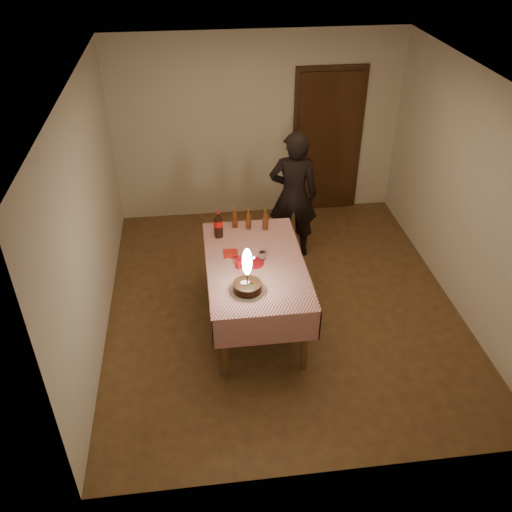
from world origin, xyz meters
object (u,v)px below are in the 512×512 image
object	(u,v)px
clear_cup	(262,256)
photographer	(293,195)
dining_table	(255,271)
red_cup	(239,263)
amber_bottle_left	(235,218)
amber_bottle_mid	(248,219)
red_plate	(254,263)
cola_bottle	(218,224)
amber_bottle_right	(265,220)
birthday_cake	(247,281)

from	to	relation	value
clear_cup	photographer	world-z (taller)	photographer
dining_table	red_cup	size ratio (longest dim) A/B	17.20
amber_bottle_left	amber_bottle_mid	size ratio (longest dim) A/B	1.00
clear_cup	amber_bottle_left	bearing A→B (deg)	107.79
red_plate	amber_bottle_mid	world-z (taller)	amber_bottle_mid
dining_table	red_plate	size ratio (longest dim) A/B	7.82
clear_cup	photographer	size ratio (longest dim) A/B	0.05
dining_table	amber_bottle_left	bearing A→B (deg)	100.96
clear_cup	amber_bottle_mid	size ratio (longest dim) A/B	0.35
red_cup	clear_cup	bearing A→B (deg)	23.41
cola_bottle	photographer	distance (m)	1.30
amber_bottle_left	amber_bottle_mid	bearing A→B (deg)	-20.41
amber_bottle_right	red_plate	bearing A→B (deg)	-107.80
cola_bottle	amber_bottle_left	distance (m)	0.27
dining_table	amber_bottle_left	distance (m)	0.79
amber_bottle_right	amber_bottle_mid	bearing A→B (deg)	170.09
red_plate	amber_bottle_mid	size ratio (longest dim) A/B	0.86
red_cup	cola_bottle	distance (m)	0.65
red_cup	photographer	world-z (taller)	photographer
cola_bottle	red_cup	bearing A→B (deg)	-74.57
photographer	red_plate	bearing A→B (deg)	-115.70
dining_table	cola_bottle	bearing A→B (deg)	121.56
birthday_cake	amber_bottle_mid	bearing A→B (deg)	83.05
cola_bottle	amber_bottle_mid	size ratio (longest dim) A/B	1.25
cola_bottle	amber_bottle_left	xyz separation A→B (m)	(0.20, 0.18, -0.03)
birthday_cake	amber_bottle_left	size ratio (longest dim) A/B	1.90
red_plate	amber_bottle_right	size ratio (longest dim) A/B	0.86
photographer	amber_bottle_mid	bearing A→B (deg)	-132.79
amber_bottle_left	amber_bottle_right	size ratio (longest dim) A/B	1.00
red_cup	photographer	distance (m)	1.67
birthday_cake	clear_cup	size ratio (longest dim) A/B	5.37
amber_bottle_left	red_cup	bearing A→B (deg)	-92.09
red_cup	dining_table	bearing A→B (deg)	19.14
red_plate	photographer	world-z (taller)	photographer
birthday_cake	red_plate	bearing A→B (deg)	75.60
amber_bottle_mid	photographer	world-z (taller)	photographer
dining_table	red_cup	distance (m)	0.24
red_cup	photographer	size ratio (longest dim) A/B	0.06
cola_bottle	amber_bottle_left	bearing A→B (deg)	42.18
red_plate	red_cup	bearing A→B (deg)	-164.30
red_plate	clear_cup	bearing A→B (deg)	33.73
cola_bottle	photographer	size ratio (longest dim) A/B	0.19
dining_table	amber_bottle_left	xyz separation A→B (m)	(-0.14, 0.74, 0.23)
birthday_cake	cola_bottle	bearing A→B (deg)	101.49
clear_cup	cola_bottle	xyz separation A→B (m)	(-0.42, 0.51, 0.11)
red_plate	amber_bottle_mid	bearing A→B (deg)	87.94
birthday_cake	red_cup	xyz separation A→B (m)	(-0.04, 0.40, -0.07)
amber_bottle_left	amber_bottle_right	world-z (taller)	same
cola_bottle	birthday_cake	bearing A→B (deg)	-78.51
clear_cup	dining_table	bearing A→B (deg)	-148.12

